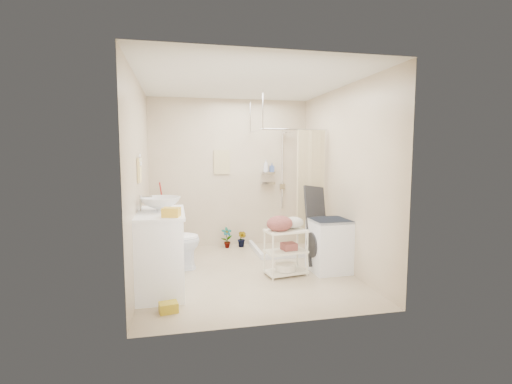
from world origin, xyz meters
TOP-DOWN VIEW (x-y plane):
  - floor at (0.00, 0.00)m, footprint 3.20×3.20m
  - ceiling at (0.00, 0.00)m, footprint 2.80×3.20m
  - wall_back at (0.00, 1.60)m, footprint 2.80×0.04m
  - wall_front at (0.00, -1.60)m, footprint 2.80×0.04m
  - wall_left at (-1.40, 0.00)m, footprint 0.04×3.20m
  - wall_right at (1.40, 0.00)m, footprint 0.04×3.20m
  - vanity at (-1.16, -0.43)m, footprint 0.62×1.10m
  - sink at (-1.13, -0.35)m, footprint 0.50×0.50m
  - counter_basket at (-1.00, -0.83)m, footprint 0.22×0.19m
  - floor_basket at (-1.05, -1.10)m, footprint 0.31×0.26m
  - toilet at (-1.04, 0.36)m, footprint 0.84×0.51m
  - mop at (-1.19, 1.53)m, footprint 0.12×0.12m
  - potted_plant_a at (-0.10, 1.39)m, footprint 0.21×0.17m
  - potted_plant_b at (0.17, 1.39)m, footprint 0.21×0.21m
  - hanging_towel at (-0.15, 1.58)m, footprint 0.28×0.03m
  - towel_ring at (-1.38, -0.20)m, footprint 0.04×0.22m
  - tp_holder at (-1.36, 0.05)m, footprint 0.08×0.12m
  - shower at (0.85, 1.05)m, footprint 1.10×1.10m
  - shampoo_bottle_a at (0.64, 1.53)m, footprint 0.09×0.09m
  - shampoo_bottle_b at (0.75, 1.53)m, footprint 0.07×0.07m
  - washing_machine at (1.14, -0.18)m, footprint 0.52×0.54m
  - laundry_rack at (0.50, -0.22)m, footprint 0.59×0.41m
  - ironing_board at (1.04, 0.05)m, footprint 0.36×0.20m

SIDE VIEW (x-z plane):
  - floor at x=0.00m, z-range 0.00..0.00m
  - floor_basket at x=-1.05m, z-range 0.00..0.15m
  - potted_plant_b at x=0.17m, z-range 0.00..0.30m
  - potted_plant_a at x=-0.10m, z-range 0.00..0.36m
  - washing_machine at x=1.14m, z-range 0.00..0.74m
  - laundry_rack at x=0.50m, z-range 0.00..0.75m
  - toilet at x=-1.04m, z-range 0.00..0.83m
  - vanity at x=-1.16m, z-range 0.00..0.96m
  - mop at x=-1.19m, z-range 0.00..1.16m
  - ironing_board at x=1.04m, z-range 0.00..1.22m
  - tp_holder at x=-1.36m, z-range 0.65..0.79m
  - counter_basket at x=-1.00m, z-range 0.96..1.07m
  - sink at x=-1.13m, z-range 0.96..1.13m
  - shower at x=0.85m, z-range 0.00..2.10m
  - wall_back at x=0.00m, z-range 0.00..2.60m
  - wall_front at x=0.00m, z-range 0.00..2.60m
  - wall_left at x=-1.40m, z-range 0.00..2.60m
  - wall_right at x=1.40m, z-range 0.00..2.60m
  - shampoo_bottle_b at x=0.75m, z-range 1.32..1.48m
  - shampoo_bottle_a at x=0.64m, z-range 1.32..1.54m
  - towel_ring at x=-1.38m, z-range 1.30..1.64m
  - hanging_towel at x=-0.15m, z-range 1.29..1.71m
  - ceiling at x=0.00m, z-range 2.58..2.62m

